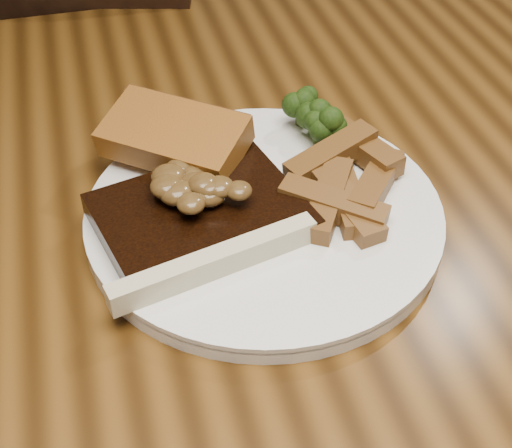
{
  "coord_description": "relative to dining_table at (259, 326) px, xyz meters",
  "views": [
    {
      "loc": [
        -0.1,
        -0.38,
        1.13
      ],
      "look_at": [
        -0.0,
        -0.0,
        0.78
      ],
      "focal_mm": 50.0,
      "sensor_mm": 36.0,
      "label": 1
    }
  ],
  "objects": [
    {
      "name": "plate",
      "position": [
        0.01,
        0.03,
        0.1
      ],
      "size": [
        0.33,
        0.33,
        0.01
      ],
      "primitive_type": "cylinder",
      "rotation": [
        0.0,
        0.0,
        -0.2
      ],
      "color": "white",
      "rests_on": "dining_table"
    },
    {
      "name": "dining_table",
      "position": [
        0.0,
        0.0,
        0.0
      ],
      "size": [
        1.6,
        0.9,
        0.75
      ],
      "color": "#543310",
      "rests_on": "ground"
    },
    {
      "name": "steak_bone",
      "position": [
        -0.04,
        -0.03,
        0.11
      ],
      "size": [
        0.16,
        0.05,
        0.02
      ],
      "primitive_type": "cube",
      "rotation": [
        0.0,
        0.0,
        0.23
      ],
      "color": "beige",
      "rests_on": "plate"
    },
    {
      "name": "chair_far",
      "position": [
        -0.15,
        0.61,
        -0.15
      ],
      "size": [
        0.53,
        0.53,
        0.91
      ],
      "rotation": [
        0.0,
        0.0,
        2.88
      ],
      "color": "black",
      "rests_on": "ground"
    },
    {
      "name": "potato_wedges",
      "position": [
        0.07,
        0.04,
        0.12
      ],
      "size": [
        0.11,
        0.11,
        0.02
      ],
      "primitive_type": null,
      "color": "brown",
      "rests_on": "plate"
    },
    {
      "name": "mushroom_pile",
      "position": [
        -0.03,
        0.03,
        0.14
      ],
      "size": [
        0.07,
        0.07,
        0.03
      ],
      "primitive_type": null,
      "color": "brown",
      "rests_on": "steak"
    },
    {
      "name": "garlic_bread",
      "position": [
        -0.05,
        0.1,
        0.12
      ],
      "size": [
        0.13,
        0.12,
        0.03
      ],
      "primitive_type": "cube",
      "rotation": [
        0.0,
        0.0,
        -0.68
      ],
      "color": "#90571A",
      "rests_on": "plate"
    },
    {
      "name": "steak",
      "position": [
        -0.04,
        0.02,
        0.12
      ],
      "size": [
        0.17,
        0.15,
        0.02
      ],
      "primitive_type": "cube",
      "rotation": [
        0.0,
        0.0,
        0.23
      ],
      "color": "black",
      "rests_on": "plate"
    },
    {
      "name": "broccoli_cluster",
      "position": [
        0.09,
        0.1,
        0.12
      ],
      "size": [
        0.06,
        0.06,
        0.04
      ],
      "primitive_type": null,
      "color": "#233A0D",
      "rests_on": "plate"
    }
  ]
}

